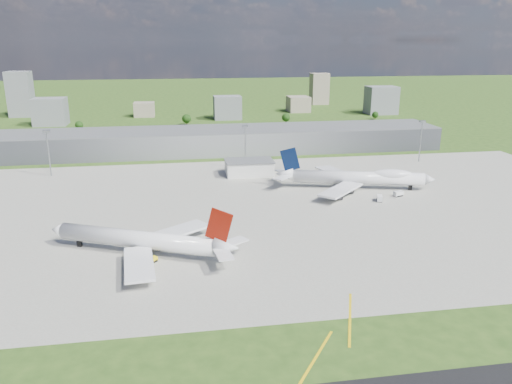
{
  "coord_description": "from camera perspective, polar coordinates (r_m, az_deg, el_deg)",
  "views": [
    {
      "loc": [
        -29.74,
        -169.99,
        73.04
      ],
      "look_at": [
        3.79,
        37.3,
        9.0
      ],
      "focal_mm": 35.0,
      "sensor_mm": 36.0,
      "label": 1
    }
  ],
  "objects": [
    {
      "name": "ops_building",
      "position": [
        281.49,
        -0.79,
        2.76
      ],
      "size": [
        26.0,
        16.0,
        8.0
      ],
      "primitive_type": "cube",
      "color": "silver",
      "rests_on": "ground"
    },
    {
      "name": "tree_w",
      "position": [
        447.55,
        -19.57,
        7.23
      ],
      "size": [
        6.75,
        6.75,
        8.25
      ],
      "color": "#382314",
      "rests_on": "ground"
    },
    {
      "name": "van_white_far",
      "position": [
        252.74,
        15.96,
        -0.2
      ],
      "size": [
        5.5,
        3.93,
        2.57
      ],
      "rotation": [
        0.0,
        0.0,
        0.36
      ],
      "color": "silver",
      "rests_on": "ground"
    },
    {
      "name": "tug_yellow",
      "position": [
        176.01,
        -11.75,
        -7.62
      ],
      "size": [
        3.77,
        3.81,
        1.72
      ],
      "rotation": [
        0.0,
        0.0,
        0.8
      ],
      "color": "yellow",
      "rests_on": "ground"
    },
    {
      "name": "bldg_tall_w",
      "position": [
        553.24,
        -25.32,
        10.08
      ],
      "size": [
        22.0,
        20.0,
        44.0
      ],
      "primitive_type": "cube",
      "color": "slate",
      "rests_on": "ground"
    },
    {
      "name": "ground",
      "position": [
        329.56,
        -3.79,
        4.12
      ],
      "size": [
        1400.0,
        1400.0,
        0.0
      ],
      "primitive_type": "plane",
      "color": "#294917",
      "rests_on": "ground"
    },
    {
      "name": "tree_e",
      "position": [
        461.0,
        3.45,
        8.51
      ],
      "size": [
        7.65,
        7.65,
        9.35
      ],
      "color": "#382314",
      "rests_on": "ground"
    },
    {
      "name": "bldg_w",
      "position": [
        486.59,
        -22.46,
        8.49
      ],
      "size": [
        28.0,
        22.0,
        24.0
      ],
      "primitive_type": "cube",
      "color": "slate",
      "rests_on": "ground"
    },
    {
      "name": "apron",
      "position": [
        225.84,
        1.45,
        -1.9
      ],
      "size": [
        360.0,
        190.0,
        0.08
      ],
      "primitive_type": "cube",
      "color": "gray",
      "rests_on": "ground"
    },
    {
      "name": "bldg_cw",
      "position": [
        515.14,
        -12.64,
        9.19
      ],
      "size": [
        20.0,
        18.0,
        14.0
      ],
      "primitive_type": "cube",
      "color": "gray",
      "rests_on": "ground"
    },
    {
      "name": "bldg_ce",
      "position": [
        539.86,
        4.86,
        9.98
      ],
      "size": [
        22.0,
        24.0,
        16.0
      ],
      "primitive_type": "cube",
      "color": "gray",
      "rests_on": "ground"
    },
    {
      "name": "airliner_blue_quad",
      "position": [
        259.71,
        11.54,
        1.61
      ],
      "size": [
        78.99,
        60.84,
        20.94
      ],
      "rotation": [
        0.0,
        0.0,
        -0.26
      ],
      "color": "white",
      "rests_on": "ground"
    },
    {
      "name": "terminal",
      "position": [
        342.63,
        -4.06,
        5.89
      ],
      "size": [
        300.0,
        42.0,
        15.0
      ],
      "primitive_type": "cube",
      "color": "gray",
      "rests_on": "ground"
    },
    {
      "name": "bldg_e",
      "position": [
        536.25,
        14.12,
        10.14
      ],
      "size": [
        30.0,
        22.0,
        28.0
      ],
      "primitive_type": "cube",
      "color": "slate",
      "rests_on": "ground"
    },
    {
      "name": "tree_c",
      "position": [
        455.08,
        -7.94,
        8.31
      ],
      "size": [
        8.1,
        8.1,
        9.9
      ],
      "color": "#382314",
      "rests_on": "ground"
    },
    {
      "name": "bldg_tall_e",
      "position": [
        606.82,
        7.24,
        11.63
      ],
      "size": [
        20.0,
        18.0,
        36.0
      ],
      "primitive_type": "cube",
      "color": "gray",
      "rests_on": "ground"
    },
    {
      "name": "van_white_near",
      "position": [
        242.79,
        13.94,
        -0.73
      ],
      "size": [
        4.07,
        5.84,
        2.71
      ],
      "rotation": [
        0.0,
        0.0,
        1.22
      ],
      "color": "white",
      "rests_on": "ground"
    },
    {
      "name": "mast_center",
      "position": [
        293.02,
        -1.23,
        6.07
      ],
      "size": [
        3.5,
        2.0,
        25.9
      ],
      "color": "gray",
      "rests_on": "ground"
    },
    {
      "name": "tree_far_e",
      "position": [
        497.7,
        13.47,
        8.59
      ],
      "size": [
        6.3,
        6.3,
        7.7
      ],
      "color": "#382314",
      "rests_on": "ground"
    },
    {
      "name": "mast_east",
      "position": [
        326.65,
        18.37,
        6.35
      ],
      "size": [
        3.5,
        2.0,
        25.9
      ],
      "color": "gray",
      "rests_on": "ground"
    },
    {
      "name": "bldg_c",
      "position": [
        486.53,
        -3.29,
        9.61
      ],
      "size": [
        26.0,
        20.0,
        22.0
      ],
      "primitive_type": "cube",
      "color": "slate",
      "rests_on": "ground"
    },
    {
      "name": "airliner_red_twin",
      "position": [
        181.12,
        -12.74,
        -5.44
      ],
      "size": [
        68.61,
        51.66,
        20.0
      ],
      "rotation": [
        0.0,
        0.0,
        2.71
      ],
      "color": "white",
      "rests_on": "ground"
    },
    {
      "name": "mast_west",
      "position": [
        298.69,
        -22.71,
        4.97
      ],
      "size": [
        3.5,
        2.0,
        25.9
      ],
      "color": "gray",
      "rests_on": "ground"
    }
  ]
}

